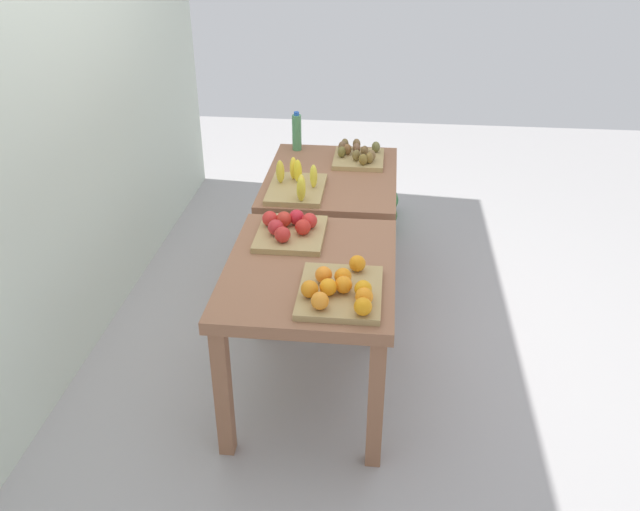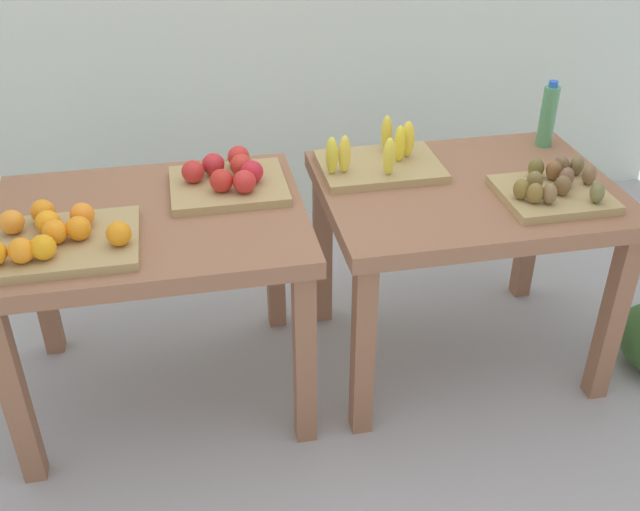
{
  "view_description": "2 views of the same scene",
  "coord_description": "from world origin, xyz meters",
  "px_view_note": "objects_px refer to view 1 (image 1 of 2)",
  "views": [
    {
      "loc": [
        -3.25,
        -0.33,
        2.33
      ],
      "look_at": [
        -0.1,
        0.0,
        0.56
      ],
      "focal_mm": 37.35,
      "sensor_mm": 36.0,
      "label": 1
    },
    {
      "loc": [
        -0.43,
        -2.22,
        1.96
      ],
      "look_at": [
        0.02,
        -0.01,
        0.54
      ],
      "focal_mm": 41.76,
      "sensor_mm": 36.0,
      "label": 2
    }
  ],
  "objects_px": {
    "orange_bin": "(341,289)",
    "banana_crate": "(297,186)",
    "watermelon_pile": "(375,206)",
    "display_table_right": "(331,191)",
    "apple_bin": "(290,229)",
    "kiwi_bin": "(358,156)",
    "display_table_left": "(310,285)",
    "water_bottle": "(297,132)"
  },
  "relations": [
    {
      "from": "orange_bin",
      "to": "banana_crate",
      "type": "xyz_separation_m",
      "value": [
        1.1,
        0.34,
        -0.0
      ]
    },
    {
      "from": "orange_bin",
      "to": "watermelon_pile",
      "type": "relative_size",
      "value": 0.67
    },
    {
      "from": "display_table_right",
      "to": "banana_crate",
      "type": "xyz_separation_m",
      "value": [
        -0.28,
        0.18,
        0.15
      ]
    },
    {
      "from": "apple_bin",
      "to": "kiwi_bin",
      "type": "relative_size",
      "value": 1.11
    },
    {
      "from": "orange_bin",
      "to": "display_table_left",
      "type": "bearing_deg",
      "value": 32.05
    },
    {
      "from": "display_table_left",
      "to": "apple_bin",
      "type": "xyz_separation_m",
      "value": [
        0.28,
        0.14,
        0.15
      ]
    },
    {
      "from": "apple_bin",
      "to": "kiwi_bin",
      "type": "bearing_deg",
      "value": -14.78
    },
    {
      "from": "water_bottle",
      "to": "watermelon_pile",
      "type": "xyz_separation_m",
      "value": [
        0.5,
        -0.54,
        -0.75
      ]
    },
    {
      "from": "watermelon_pile",
      "to": "display_table_right",
      "type": "bearing_deg",
      "value": 163.81
    },
    {
      "from": "banana_crate",
      "to": "orange_bin",
      "type": "bearing_deg",
      "value": -162.77
    },
    {
      "from": "water_bottle",
      "to": "kiwi_bin",
      "type": "bearing_deg",
      "value": -111.53
    },
    {
      "from": "apple_bin",
      "to": "banana_crate",
      "type": "relative_size",
      "value": 0.91
    },
    {
      "from": "kiwi_bin",
      "to": "water_bottle",
      "type": "height_order",
      "value": "water_bottle"
    },
    {
      "from": "watermelon_pile",
      "to": "display_table_left",
      "type": "bearing_deg",
      "value": 172.57
    },
    {
      "from": "display_table_right",
      "to": "apple_bin",
      "type": "xyz_separation_m",
      "value": [
        -0.84,
        0.14,
        0.15
      ]
    },
    {
      "from": "water_bottle",
      "to": "watermelon_pile",
      "type": "bearing_deg",
      "value": -47.14
    },
    {
      "from": "display_table_right",
      "to": "watermelon_pile",
      "type": "xyz_separation_m",
      "value": [
        0.91,
        -0.27,
        -0.51
      ]
    },
    {
      "from": "watermelon_pile",
      "to": "water_bottle",
      "type": "bearing_deg",
      "value": 132.86
    },
    {
      "from": "kiwi_bin",
      "to": "watermelon_pile",
      "type": "distance_m",
      "value": 0.94
    },
    {
      "from": "orange_bin",
      "to": "watermelon_pile",
      "type": "bearing_deg",
      "value": -2.5
    },
    {
      "from": "display_table_right",
      "to": "banana_crate",
      "type": "bearing_deg",
      "value": 148.09
    },
    {
      "from": "display_table_right",
      "to": "apple_bin",
      "type": "height_order",
      "value": "apple_bin"
    },
    {
      "from": "orange_bin",
      "to": "banana_crate",
      "type": "bearing_deg",
      "value": 17.23
    },
    {
      "from": "orange_bin",
      "to": "banana_crate",
      "type": "distance_m",
      "value": 1.15
    },
    {
      "from": "display_table_left",
      "to": "kiwi_bin",
      "type": "xyz_separation_m",
      "value": [
        1.37,
        -0.15,
        0.15
      ]
    },
    {
      "from": "banana_crate",
      "to": "display_table_left",
      "type": "bearing_deg",
      "value": -168.11
    },
    {
      "from": "banana_crate",
      "to": "watermelon_pile",
      "type": "relative_size",
      "value": 0.66
    },
    {
      "from": "kiwi_bin",
      "to": "watermelon_pile",
      "type": "relative_size",
      "value": 0.54
    },
    {
      "from": "kiwi_bin",
      "to": "water_bottle",
      "type": "distance_m",
      "value": 0.46
    },
    {
      "from": "display_table_right",
      "to": "water_bottle",
      "type": "xyz_separation_m",
      "value": [
        0.42,
        0.27,
        0.24
      ]
    },
    {
      "from": "apple_bin",
      "to": "banana_crate",
      "type": "bearing_deg",
      "value": 4.09
    },
    {
      "from": "orange_bin",
      "to": "apple_bin",
      "type": "bearing_deg",
      "value": 28.91
    },
    {
      "from": "display_table_right",
      "to": "banana_crate",
      "type": "distance_m",
      "value": 0.37
    },
    {
      "from": "display_table_right",
      "to": "apple_bin",
      "type": "distance_m",
      "value": 0.86
    },
    {
      "from": "kiwi_bin",
      "to": "display_table_right",
      "type": "bearing_deg",
      "value": 148.99
    },
    {
      "from": "orange_bin",
      "to": "kiwi_bin",
      "type": "bearing_deg",
      "value": 0.52
    },
    {
      "from": "display_table_right",
      "to": "banana_crate",
      "type": "height_order",
      "value": "banana_crate"
    },
    {
      "from": "orange_bin",
      "to": "kiwi_bin",
      "type": "relative_size",
      "value": 1.25
    },
    {
      "from": "display_table_right",
      "to": "kiwi_bin",
      "type": "relative_size",
      "value": 2.89
    },
    {
      "from": "display_table_left",
      "to": "kiwi_bin",
      "type": "bearing_deg",
      "value": -6.26
    },
    {
      "from": "orange_bin",
      "to": "kiwi_bin",
      "type": "distance_m",
      "value": 1.63
    },
    {
      "from": "kiwi_bin",
      "to": "watermelon_pile",
      "type": "bearing_deg",
      "value": -9.83
    }
  ]
}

